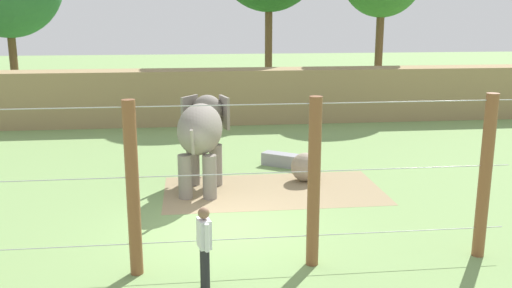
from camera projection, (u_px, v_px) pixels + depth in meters
The scene contains 8 objects.
ground_plane at pixel (224, 226), 13.95m from camera, with size 120.00×120.00×0.00m, color #759956.
dirt_patch at pixel (273, 190), 16.76m from camera, with size 6.49×3.48×0.01m, color #937F5B.
embankment_wall at pixel (206, 96), 26.81m from camera, with size 36.00×1.80×2.57m, color #997F56.
elephant at pixel (202, 131), 16.56m from camera, with size 1.78×3.59×2.68m.
enrichment_ball at pixel (305, 167), 17.61m from camera, with size 0.91×0.91×0.91m, color gray.
cable_fence at pixel (228, 186), 11.24m from camera, with size 11.87×0.26×3.59m.
zookeeper at pixel (204, 245), 10.54m from camera, with size 0.29×0.58×1.67m.
feed_trough at pixel (282, 160), 19.39m from camera, with size 1.43×1.21×0.44m.
Camera 1 is at (-0.75, -13.12, 5.19)m, focal length 39.22 mm.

